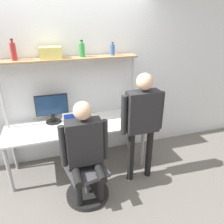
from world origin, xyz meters
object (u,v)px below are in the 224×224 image
Objects in this scene: cell_phone at (94,129)px; bottle_red at (13,51)px; bottle_blue at (113,50)px; laptop at (74,125)px; storage_box at (50,53)px; person_standing at (142,116)px; monitor at (52,108)px; bottle_green at (82,50)px; office_chair at (86,178)px; person_seated at (85,146)px.

cell_phone is 0.56× the size of bottle_red.
bottle_blue reaches higher than cell_phone.
laptop is 1.06× the size of storage_box.
storage_box is at bearing 145.38° from person_standing.
monitor is 0.94m from bottle_green.
cell_phone is 0.17× the size of office_chair.
bottle_blue reaches higher than storage_box.
bottle_green is (0.49, 0.01, 0.80)m from monitor.
person_standing is 1.06m from bottle_blue.
office_chair is 0.51m from person_seated.
person_standing is 1.48m from storage_box.
office_chair is 3.98× the size of bottle_green.
bottle_blue is (0.40, 0.40, 1.01)m from cell_phone.
laptop reaches higher than office_chair.
monitor is 2.56× the size of bottle_blue.
bottle_green reaches higher than person_standing.
laptop is 1.03m from storage_box.
office_chair is 1.86m from bottle_red.
storage_box is (-0.20, 0.34, 0.95)m from laptop.
monitor is 1.12m from office_chair.
laptop is at bearing -58.91° from storage_box.
office_chair is at bearing -69.48° from monitor.
office_chair is at bearing -50.18° from bottle_red.
bottle_red is (-0.65, 0.34, 0.99)m from laptop.
bottle_red reaches higher than bottle_green.
bottle_red reaches higher than laptop.
office_chair is at bearing -172.65° from person_standing.
person_seated is 0.85× the size of person_standing.
laptop is 1.34× the size of bottle_green.
laptop is 0.54m from person_seated.
person_standing is 1.23m from bottle_green.
laptop is at bearing 94.35° from office_chair.
monitor is 0.46m from laptop.
bottle_red reaches higher than cell_phone.
office_chair is 1.72m from bottle_green.
laptop is at bearing -27.30° from bottle_red.
bottle_green reaches higher than cell_phone.
cell_phone is 1.45m from bottle_red.
person_standing is (0.85, -0.39, 0.20)m from laptop.
person_seated is 5.94× the size of bottle_green.
cell_phone is at bearing 151.26° from person_standing.
bottle_blue is (0.66, 0.34, 0.95)m from laptop.
monitor is at bearing 110.52° from office_chair.
office_chair is at bearing -85.65° from laptop.
laptop is 1.65× the size of bottle_blue.
office_chair is 4.91× the size of bottle_blue.
monitor is 0.30× the size of person_standing.
office_chair is at bearing -73.80° from storage_box.
bottle_green is at bearing 0.00° from storage_box.
bottle_blue is 0.44m from bottle_green.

